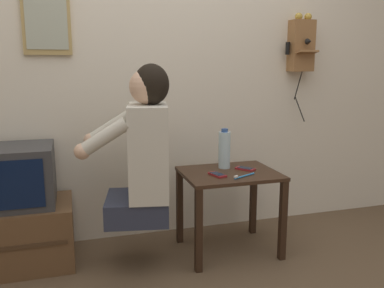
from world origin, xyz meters
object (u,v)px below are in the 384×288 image
cell_phone_spare (245,169)px  person (144,149)px  cell_phone_held (217,175)px  toothbrush (243,176)px  water_bottle (224,150)px  wall_phone_antique (301,45)px  framed_picture (46,16)px  television (7,176)px

cell_phone_spare → person: bearing=148.4°
cell_phone_held → toothbrush: bearing=-44.9°
cell_phone_held → water_bottle: (0.11, 0.17, 0.12)m
wall_phone_antique → toothbrush: bearing=-142.6°
framed_picture → cell_phone_spare: bearing=-18.2°
television → framed_picture: 1.00m
person → wall_phone_antique: bearing=-60.9°
framed_picture → toothbrush: size_ratio=2.74×
water_bottle → toothbrush: 0.27m
framed_picture → water_bottle: bearing=-15.9°
wall_phone_antique → cell_phone_held: size_ratio=5.83×
framed_picture → water_bottle: 1.39m
toothbrush → framed_picture: bearing=36.5°
water_bottle → cell_phone_spare: bearing=-36.0°
cell_phone_held → water_bottle: bearing=41.7°
cell_phone_held → water_bottle: size_ratio=0.52×
cell_phone_spare → cell_phone_held: bearing=163.0°
person → toothbrush: bearing=-88.1°
cell_phone_spare → water_bottle: size_ratio=0.52×
person → framed_picture: (-0.51, 0.46, 0.77)m
framed_picture → television: bearing=-140.7°
wall_phone_antique → cell_phone_spare: bearing=-149.1°
framed_picture → cell_phone_held: bearing=-26.3°
cell_phone_spare → toothbrush: bearing=-155.8°
television → water_bottle: (1.33, -0.09, 0.10)m
cell_phone_held → cell_phone_spare: same height
television → toothbrush: television is taller
water_bottle → toothbrush: size_ratio=1.55×
wall_phone_antique → framed_picture: 1.76m
television → toothbrush: 1.40m
television → framed_picture: bearing=39.3°
person → wall_phone_antique: (1.25, 0.41, 0.62)m
television → framed_picture: (0.27, 0.22, 0.94)m
cell_phone_held → cell_phone_spare: bearing=5.2°
cell_phone_spare → water_bottle: water_bottle is taller
television → toothbrush: (1.36, -0.33, -0.02)m
toothbrush → person: bearing=54.3°
water_bottle → framed_picture: bearing=164.1°
television → wall_phone_antique: size_ratio=0.67×
wall_phone_antique → cell_phone_held: bearing=-151.8°
television → cell_phone_spare: 1.46m
framed_picture → toothbrush: bearing=-26.7°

